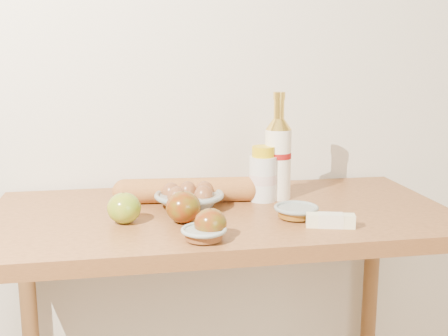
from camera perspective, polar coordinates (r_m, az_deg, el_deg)
The scene contains 12 objects.
back_wall at distance 1.74m, azimuth -2.11°, elevation 11.49°, with size 3.50×0.02×2.60m, color beige.
table at distance 1.52m, azimuth -0.20°, elevation -8.80°, with size 1.20×0.60×0.90m.
bourbon_bottle at distance 1.58m, azimuth 5.51°, elevation 1.23°, with size 0.08×0.08×0.30m.
cream_bottle at distance 1.56m, azimuth 3.99°, elevation -0.76°, with size 0.10×0.10×0.15m.
egg_bowl at distance 1.50m, azimuth -3.56°, elevation -3.07°, with size 0.19×0.19×0.07m.
baguette at distance 1.55m, azimuth -3.76°, elevation -2.26°, with size 0.41×0.10×0.07m.
apple_yellowgreen at distance 1.38m, azimuth -10.11°, elevation -4.02°, with size 0.08×0.08×0.08m.
apple_redgreen_front at distance 1.26m, azimuth -1.39°, elevation -5.64°, with size 0.08×0.08×0.07m.
apple_redgreen_right at distance 1.37m, azimuth -4.16°, elevation -3.98°, with size 0.10×0.10×0.08m.
sugar_bowl at distance 1.25m, azimuth -2.06°, elevation -6.69°, with size 0.10×0.10×0.03m.
syrup_bowl at distance 1.42m, azimuth 7.35°, elevation -4.41°, with size 0.12×0.12×0.03m.
butter_stick at distance 1.36m, azimuth 10.76°, elevation -5.26°, with size 0.12×0.06×0.03m.
Camera 1 is at (-0.24, -0.22, 1.31)m, focal length 45.00 mm.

